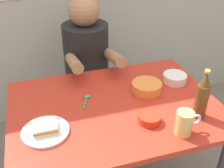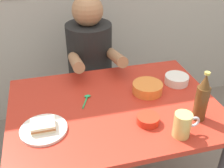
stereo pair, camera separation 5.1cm
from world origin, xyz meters
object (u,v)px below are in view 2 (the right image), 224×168
(stool, at_px, (92,99))
(person_seated, at_px, (90,52))
(plate_orange, at_px, (44,129))
(dining_table, at_px, (114,118))
(sandwich, at_px, (43,125))
(beer_bottle, at_px, (202,99))
(beer_mug, at_px, (183,125))
(sauce_bowl_chili, at_px, (148,119))

(stool, height_order, person_seated, person_seated)
(plate_orange, bearing_deg, person_seated, 64.01)
(dining_table, relative_size, person_seated, 1.53)
(sandwich, bearing_deg, person_seated, 64.01)
(person_seated, distance_m, beer_bottle, 0.92)
(stool, bearing_deg, person_seated, -90.00)
(dining_table, xyz_separation_m, beer_mug, (0.23, -0.30, 0.15))
(dining_table, xyz_separation_m, beer_bottle, (0.37, -0.21, 0.21))
(person_seated, bearing_deg, dining_table, -88.60)
(person_seated, xyz_separation_m, beer_mug, (0.25, -0.92, 0.03))
(beer_mug, bearing_deg, sauce_bowl_chili, 134.24)
(dining_table, xyz_separation_m, sandwich, (-0.37, -0.11, 0.13))
(beer_mug, bearing_deg, plate_orange, 162.73)
(dining_table, height_order, beer_bottle, beer_bottle)
(beer_mug, bearing_deg, dining_table, 127.85)
(dining_table, height_order, plate_orange, plate_orange)
(dining_table, distance_m, person_seated, 0.63)
(dining_table, relative_size, beer_mug, 8.73)
(stool, relative_size, person_seated, 0.63)
(person_seated, relative_size, sauce_bowl_chili, 6.54)
(beer_mug, bearing_deg, beer_bottle, 33.04)
(plate_orange, relative_size, beer_mug, 1.75)
(stool, relative_size, sandwich, 4.09)
(plate_orange, height_order, sauce_bowl_chili, sauce_bowl_chili)
(dining_table, height_order, sauce_bowl_chili, sauce_bowl_chili)
(beer_bottle, bearing_deg, plate_orange, 172.38)
(sauce_bowl_chili, bearing_deg, dining_table, 122.97)
(plate_orange, height_order, sandwich, sandwich)
(stool, height_order, sauce_bowl_chili, sauce_bowl_chili)
(stool, bearing_deg, beer_mug, -74.99)
(stool, xyz_separation_m, beer_mug, (0.25, -0.93, 0.45))
(dining_table, bearing_deg, beer_bottle, -29.81)
(sandwich, height_order, beer_bottle, beer_bottle)
(dining_table, relative_size, stool, 2.44)
(plate_orange, bearing_deg, dining_table, 16.96)
(stool, bearing_deg, dining_table, -88.63)
(dining_table, distance_m, beer_mug, 0.41)
(beer_bottle, bearing_deg, sauce_bowl_chili, 173.19)
(dining_table, xyz_separation_m, sauce_bowl_chili, (0.12, -0.18, 0.12))
(dining_table, xyz_separation_m, plate_orange, (-0.37, -0.11, 0.10))
(plate_orange, bearing_deg, sauce_bowl_chili, -8.04)
(person_seated, relative_size, beer_bottle, 2.75)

